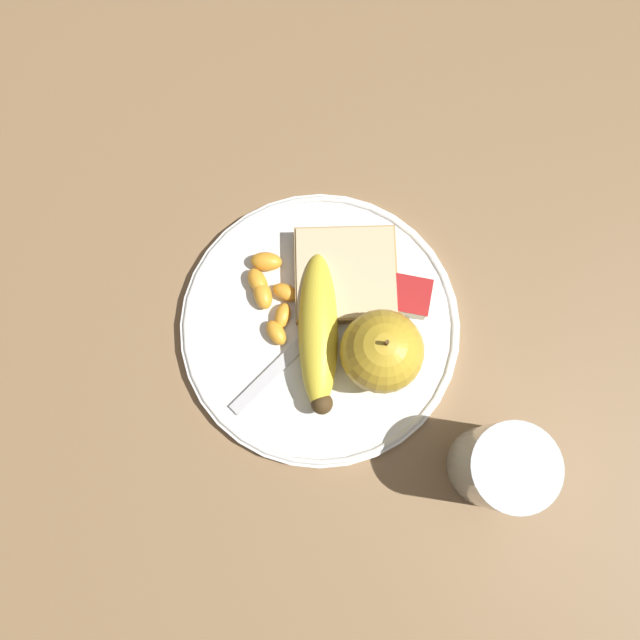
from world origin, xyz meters
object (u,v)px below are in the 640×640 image
(juice_glass, at_px, (500,467))
(bread_slice, at_px, (346,275))
(fork, at_px, (316,329))
(banana, at_px, (321,333))
(jam_packet, at_px, (406,296))
(plate, at_px, (320,325))
(apple, at_px, (382,351))

(juice_glass, xyz_separation_m, bread_slice, (-0.17, 0.15, -0.02))
(fork, bearing_deg, bread_slice, 15.71)
(juice_glass, relative_size, banana, 0.62)
(banana, relative_size, bread_slice, 1.32)
(fork, bearing_deg, juice_glass, -84.32)
(juice_glass, xyz_separation_m, banana, (-0.18, 0.09, -0.01))
(banana, xyz_separation_m, bread_slice, (0.01, 0.06, -0.01))
(juice_glass, distance_m, jam_packet, 0.18)
(juice_glass, relative_size, jam_packet, 2.14)
(juice_glass, height_order, banana, juice_glass)
(plate, height_order, fork, fork)
(plate, bearing_deg, apple, -19.50)
(bread_slice, bearing_deg, juice_glass, -42.65)
(banana, bearing_deg, bread_slice, 79.10)
(bread_slice, height_order, fork, bread_slice)
(plate, bearing_deg, juice_glass, -29.28)
(plate, distance_m, jam_packet, 0.09)
(bread_slice, height_order, jam_packet, same)
(banana, bearing_deg, fork, 132.40)
(juice_glass, distance_m, fork, 0.21)
(apple, distance_m, jam_packet, 0.07)
(apple, bearing_deg, juice_glass, -33.70)
(banana, height_order, bread_slice, banana)
(apple, bearing_deg, plate, 160.50)
(fork, distance_m, jam_packet, 0.09)
(jam_packet, bearing_deg, banana, -144.18)
(plate, height_order, jam_packet, jam_packet)
(juice_glass, height_order, jam_packet, juice_glass)
(banana, xyz_separation_m, jam_packet, (0.07, 0.05, -0.01))
(bread_slice, bearing_deg, fork, -107.63)
(plate, distance_m, bread_slice, 0.06)
(juice_glass, height_order, bread_slice, juice_glass)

